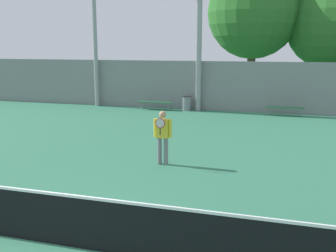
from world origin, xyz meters
The scene contains 10 objects.
ground_plane centered at (0.00, 0.00, 0.00)m, with size 100.00×100.00×0.00m, color #337556.
tennis_net centered at (0.00, 0.00, 0.52)m, with size 10.56×0.09×1.03m.
tennis_player centered at (0.37, 5.42, 0.97)m, with size 0.58×0.41×1.70m.
bench_courtside_near centered at (-3.25, 15.58, 0.43)m, with size 2.01×0.40×0.47m.
bench_adjacent_court centered at (3.99, 15.58, 0.43)m, with size 1.97×0.40×0.47m.
light_pole_far_right centered at (-0.80, 16.02, 6.06)m, with size 0.90×0.60×10.97m.
trash_bin centered at (-1.45, 15.85, 0.42)m, with size 0.55×0.55×0.84m.
back_fence centered at (0.00, 16.34, 1.41)m, with size 35.36×0.06×2.81m.
tree_green_broad centered at (1.62, 21.83, 5.80)m, with size 6.10×6.10×8.87m.
tree_dark_dense centered at (6.69, 22.52, 5.07)m, with size 5.93×5.93×8.05m.
Camera 1 is at (3.90, -5.89, 3.65)m, focal length 42.00 mm.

